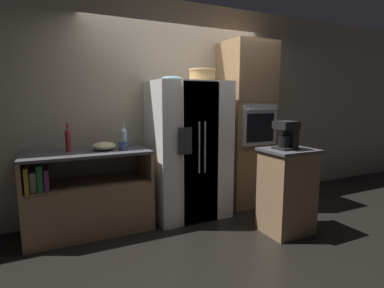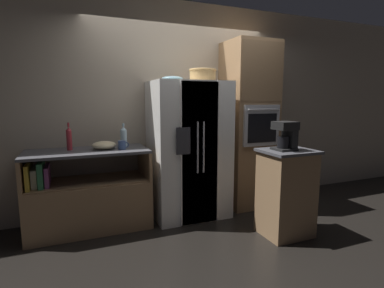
{
  "view_description": "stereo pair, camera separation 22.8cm",
  "coord_description": "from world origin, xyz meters",
  "px_view_note": "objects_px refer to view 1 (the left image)",
  "views": [
    {
      "loc": [
        -1.62,
        -3.37,
        1.51
      ],
      "look_at": [
        -0.01,
        -0.01,
        0.95
      ],
      "focal_mm": 28.0,
      "sensor_mm": 36.0,
      "label": 1
    },
    {
      "loc": [
        -1.41,
        -3.46,
        1.51
      ],
      "look_at": [
        -0.01,
        -0.01,
        0.95
      ],
      "focal_mm": 28.0,
      "sensor_mm": 36.0,
      "label": 2
    }
  ],
  "objects_px": {
    "wicker_basket": "(202,75)",
    "bottle_tall": "(68,139)",
    "bottle_short": "(124,137)",
    "refrigerator": "(188,150)",
    "mug": "(123,146)",
    "coffee_maker": "(287,134)",
    "wall_oven": "(246,125)",
    "mixing_bowl": "(104,146)",
    "fruit_bowl": "(172,79)"
  },
  "relations": [
    {
      "from": "wicker_basket",
      "to": "bottle_tall",
      "type": "height_order",
      "value": "wicker_basket"
    },
    {
      "from": "wicker_basket",
      "to": "bottle_short",
      "type": "xyz_separation_m",
      "value": [
        -0.97,
        0.17,
        -0.75
      ]
    },
    {
      "from": "refrigerator",
      "to": "wicker_basket",
      "type": "xyz_separation_m",
      "value": [
        0.16,
        -0.06,
        0.95
      ]
    },
    {
      "from": "bottle_tall",
      "to": "mug",
      "type": "xyz_separation_m",
      "value": [
        0.57,
        -0.17,
        -0.08
      ]
    },
    {
      "from": "bottle_tall",
      "to": "mug",
      "type": "relative_size",
      "value": 2.49
    },
    {
      "from": "wicker_basket",
      "to": "coffee_maker",
      "type": "relative_size",
      "value": 1.1
    },
    {
      "from": "refrigerator",
      "to": "bottle_tall",
      "type": "height_order",
      "value": "refrigerator"
    },
    {
      "from": "mug",
      "to": "refrigerator",
      "type": "bearing_deg",
      "value": 2.89
    },
    {
      "from": "bottle_short",
      "to": "mug",
      "type": "height_order",
      "value": "bottle_short"
    },
    {
      "from": "bottle_short",
      "to": "wall_oven",
      "type": "bearing_deg",
      "value": -1.43
    },
    {
      "from": "bottle_tall",
      "to": "refrigerator",
      "type": "bearing_deg",
      "value": -5.03
    },
    {
      "from": "bottle_short",
      "to": "mug",
      "type": "relative_size",
      "value": 2.28
    },
    {
      "from": "coffee_maker",
      "to": "wall_oven",
      "type": "bearing_deg",
      "value": 80.22
    },
    {
      "from": "bottle_tall",
      "to": "mixing_bowl",
      "type": "relative_size",
      "value": 1.17
    },
    {
      "from": "fruit_bowl",
      "to": "mug",
      "type": "distance_m",
      "value": 1.04
    },
    {
      "from": "bottle_short",
      "to": "mixing_bowl",
      "type": "height_order",
      "value": "bottle_short"
    },
    {
      "from": "refrigerator",
      "to": "wall_oven",
      "type": "height_order",
      "value": "wall_oven"
    },
    {
      "from": "mug",
      "to": "mixing_bowl",
      "type": "height_order",
      "value": "mug"
    },
    {
      "from": "wall_oven",
      "to": "coffee_maker",
      "type": "relative_size",
      "value": 7.39
    },
    {
      "from": "wall_oven",
      "to": "fruit_bowl",
      "type": "relative_size",
      "value": 8.52
    },
    {
      "from": "wall_oven",
      "to": "coffee_maker",
      "type": "bearing_deg",
      "value": -99.78
    },
    {
      "from": "wicker_basket",
      "to": "refrigerator",
      "type": "bearing_deg",
      "value": 158.55
    },
    {
      "from": "coffee_maker",
      "to": "fruit_bowl",
      "type": "bearing_deg",
      "value": 131.65
    },
    {
      "from": "mixing_bowl",
      "to": "coffee_maker",
      "type": "bearing_deg",
      "value": -29.59
    },
    {
      "from": "fruit_bowl",
      "to": "bottle_short",
      "type": "xyz_separation_m",
      "value": [
        -0.62,
        0.01,
        -0.7
      ]
    },
    {
      "from": "wall_oven",
      "to": "bottle_tall",
      "type": "distance_m",
      "value": 2.35
    },
    {
      "from": "fruit_bowl",
      "to": "mug",
      "type": "height_order",
      "value": "fruit_bowl"
    },
    {
      "from": "refrigerator",
      "to": "fruit_bowl",
      "type": "bearing_deg",
      "value": 154.98
    },
    {
      "from": "fruit_bowl",
      "to": "bottle_tall",
      "type": "relative_size",
      "value": 0.84
    },
    {
      "from": "bottle_tall",
      "to": "mug",
      "type": "height_order",
      "value": "bottle_tall"
    },
    {
      "from": "mug",
      "to": "coffee_maker",
      "type": "relative_size",
      "value": 0.41
    },
    {
      "from": "refrigerator",
      "to": "bottle_short",
      "type": "bearing_deg",
      "value": 172.82
    },
    {
      "from": "refrigerator",
      "to": "fruit_bowl",
      "type": "distance_m",
      "value": 0.92
    },
    {
      "from": "coffee_maker",
      "to": "bottle_tall",
      "type": "bearing_deg",
      "value": 153.34
    },
    {
      "from": "wall_oven",
      "to": "bottle_tall",
      "type": "xyz_separation_m",
      "value": [
        -2.35,
        0.07,
        -0.08
      ]
    },
    {
      "from": "wicker_basket",
      "to": "bottle_short",
      "type": "relative_size",
      "value": 1.17
    },
    {
      "from": "wicker_basket",
      "to": "mug",
      "type": "height_order",
      "value": "wicker_basket"
    },
    {
      "from": "bottle_short",
      "to": "mixing_bowl",
      "type": "relative_size",
      "value": 1.07
    },
    {
      "from": "mixing_bowl",
      "to": "fruit_bowl",
      "type": "bearing_deg",
      "value": 2.11
    },
    {
      "from": "refrigerator",
      "to": "wall_oven",
      "type": "relative_size",
      "value": 0.76
    },
    {
      "from": "fruit_bowl",
      "to": "mug",
      "type": "xyz_separation_m",
      "value": [
        -0.67,
        -0.13,
        -0.78
      ]
    },
    {
      "from": "bottle_tall",
      "to": "mixing_bowl",
      "type": "xyz_separation_m",
      "value": [
        0.37,
        -0.07,
        -0.09
      ]
    },
    {
      "from": "wall_oven",
      "to": "bottle_short",
      "type": "height_order",
      "value": "wall_oven"
    },
    {
      "from": "bottle_short",
      "to": "coffee_maker",
      "type": "distance_m",
      "value": 1.89
    },
    {
      "from": "refrigerator",
      "to": "wicker_basket",
      "type": "height_order",
      "value": "wicker_basket"
    },
    {
      "from": "bottle_tall",
      "to": "mug",
      "type": "bearing_deg",
      "value": -16.47
    },
    {
      "from": "bottle_tall",
      "to": "fruit_bowl",
      "type": "bearing_deg",
      "value": -1.77
    },
    {
      "from": "wall_oven",
      "to": "wicker_basket",
      "type": "distance_m",
      "value": 1.02
    },
    {
      "from": "refrigerator",
      "to": "mixing_bowl",
      "type": "xyz_separation_m",
      "value": [
        -1.05,
        0.06,
        0.11
      ]
    },
    {
      "from": "mug",
      "to": "coffee_maker",
      "type": "height_order",
      "value": "coffee_maker"
    }
  ]
}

